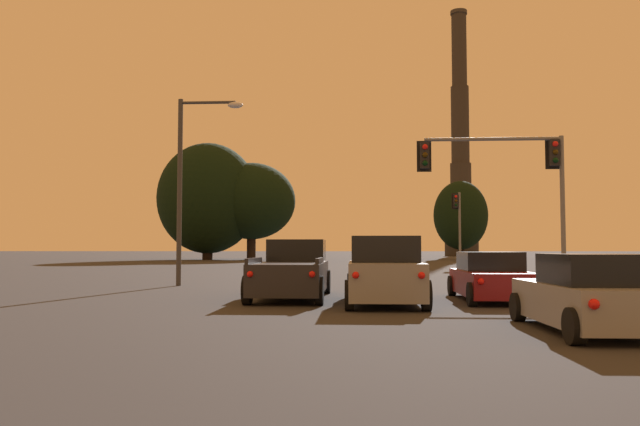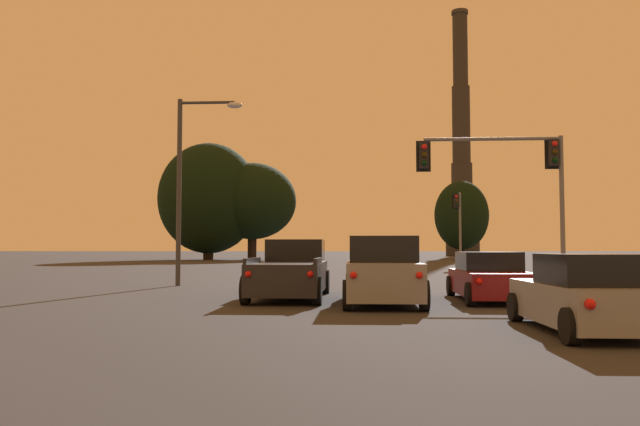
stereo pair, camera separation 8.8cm
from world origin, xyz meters
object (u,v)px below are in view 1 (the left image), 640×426
street_lamp (190,170)px  traffic_light_overhead_right (513,171)px  smokestack (461,159)px  suv_center_lane_front (384,271)px  hatchback_right_lane_second (590,296)px  traffic_light_far_right (458,218)px  sedan_right_lane_front (491,278)px  pickup_truck_left_lane_front (293,272)px

street_lamp → traffic_light_overhead_right: bearing=-1.8°
street_lamp → smokestack: smokestack is taller
suv_center_lane_front → hatchback_right_lane_second: suv_center_lane_front is taller
street_lamp → traffic_light_far_right: bearing=58.1°
suv_center_lane_front → sedan_right_lane_front: size_ratio=1.04×
traffic_light_overhead_right → pickup_truck_left_lane_front: bearing=-146.3°
traffic_light_overhead_right → suv_center_lane_front: bearing=-126.1°
hatchback_right_lane_second → pickup_truck_left_lane_front: bearing=128.3°
suv_center_lane_front → traffic_light_overhead_right: traffic_light_overhead_right is taller
hatchback_right_lane_second → street_lamp: (-11.11, 13.49, 4.09)m
suv_center_lane_front → street_lamp: bearing=134.2°
sedan_right_lane_front → suv_center_lane_front: bearing=-157.3°
suv_center_lane_front → street_lamp: street_lamp is taller
hatchback_right_lane_second → traffic_light_overhead_right: 13.79m
pickup_truck_left_lane_front → street_lamp: size_ratio=0.71×
traffic_light_overhead_right → street_lamp: street_lamp is taller
traffic_light_far_right → street_lamp: bearing=-121.9°
pickup_truck_left_lane_front → traffic_light_far_right: bearing=71.5°
pickup_truck_left_lane_front → street_lamp: bearing=129.7°
traffic_light_far_right → street_lamp: 28.03m
pickup_truck_left_lane_front → traffic_light_overhead_right: (8.17, 5.45, 3.77)m
hatchback_right_lane_second → traffic_light_far_right: (3.68, 37.29, 3.20)m
pickup_truck_left_lane_front → sedan_right_lane_front: (5.93, -0.71, -0.14)m
sedan_right_lane_front → traffic_light_overhead_right: size_ratio=0.79×
smokestack → pickup_truck_left_lane_front: bearing=-102.4°
street_lamp → pickup_truck_left_lane_front: bearing=-50.3°
traffic_light_overhead_right → smokestack: bearing=81.7°
suv_center_lane_front → smokestack: smokestack is taller
suv_center_lane_front → street_lamp: (-7.61, 7.85, 3.86)m
hatchback_right_lane_second → traffic_light_far_right: 37.60m
street_lamp → smokestack: (26.83, 94.15, 13.82)m
sedan_right_lane_front → smokestack: size_ratio=0.10×
suv_center_lane_front → hatchback_right_lane_second: bearing=-58.1°
traffic_light_overhead_right → hatchback_right_lane_second: bearing=-98.4°
pickup_truck_left_lane_front → traffic_light_overhead_right: traffic_light_overhead_right is taller
sedan_right_lane_front → traffic_light_overhead_right: (2.24, 6.16, 3.90)m
suv_center_lane_front → traffic_light_overhead_right: bearing=54.1°
suv_center_lane_front → traffic_light_far_right: bearing=77.4°
pickup_truck_left_lane_front → traffic_light_overhead_right: bearing=33.8°
pickup_truck_left_lane_front → smokestack: smokestack is taller
traffic_light_far_right → smokestack: size_ratio=0.12×
traffic_light_far_right → pickup_truck_left_lane_front: bearing=-108.5°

